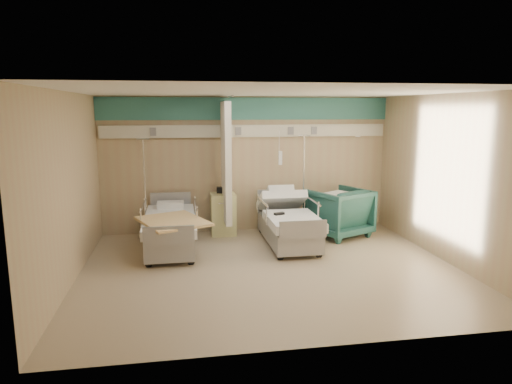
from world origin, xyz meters
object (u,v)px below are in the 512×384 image
at_px(iv_stand_right, 303,212).
at_px(iv_stand_left, 146,218).
at_px(bed_left, 170,233).
at_px(bedside_cabinet, 223,214).
at_px(bed_right, 288,228).
at_px(visitor_armchair, 339,212).

distance_m(iv_stand_right, iv_stand_left, 3.20).
xyz_separation_m(bed_left, bedside_cabinet, (1.05, 0.90, 0.11)).
relative_size(bed_right, iv_stand_right, 1.07).
bearing_deg(iv_stand_left, bed_left, -61.43).
relative_size(bed_left, iv_stand_left, 1.09).
relative_size(bed_right, bedside_cabinet, 2.54).
distance_m(bed_right, visitor_armchair, 1.23).
relative_size(bed_left, iv_stand_right, 1.07).
xyz_separation_m(bed_right, bedside_cabinet, (-1.15, 0.90, 0.11)).
xyz_separation_m(bedside_cabinet, iv_stand_right, (1.66, -0.09, -0.01)).
bearing_deg(bed_left, iv_stand_right, 16.57).
xyz_separation_m(bed_left, iv_stand_right, (2.71, 0.81, 0.10)).
bearing_deg(iv_stand_left, bedside_cabinet, 0.32).
bearing_deg(bed_right, iv_stand_right, 57.55).
distance_m(bed_right, iv_stand_right, 0.96).
xyz_separation_m(bed_right, bed_left, (-2.20, 0.00, 0.00)).
bearing_deg(iv_stand_left, bed_right, -18.36).
height_order(bed_right, bed_left, same).
bearing_deg(bed_left, iv_stand_left, 118.57).
xyz_separation_m(iv_stand_right, iv_stand_left, (-3.20, 0.08, -0.01)).
height_order(bed_left, iv_stand_left, iv_stand_left).
distance_m(bed_right, bedside_cabinet, 1.46).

